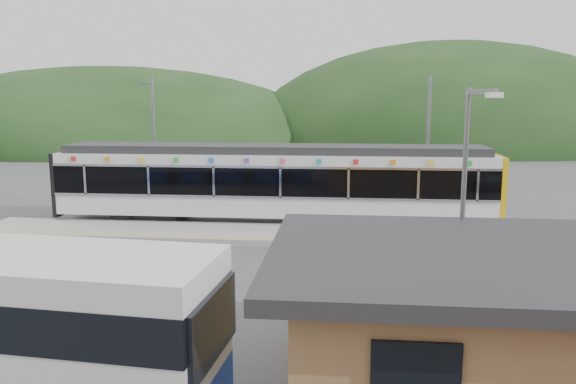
{
  "coord_description": "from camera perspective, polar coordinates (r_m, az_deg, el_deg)",
  "views": [
    {
      "loc": [
        2.82,
        -19.85,
        5.91
      ],
      "look_at": [
        0.77,
        1.0,
        2.4
      ],
      "focal_mm": 35.0,
      "sensor_mm": 36.0,
      "label": 1
    }
  ],
  "objects": [
    {
      "name": "lamp_post",
      "position": [
        14.0,
        17.51,
        -0.13
      ],
      "size": [
        0.52,
        1.14,
        6.16
      ],
      "rotation": [
        0.0,
        0.0,
        0.41
      ],
      "color": "slate",
      "rests_on": "ground"
    },
    {
      "name": "ground",
      "position": [
        20.9,
        -2.37,
        -6.92
      ],
      "size": [
        120.0,
        120.0,
        0.0
      ],
      "primitive_type": "plane",
      "color": "#4C4C4F",
      "rests_on": "ground"
    },
    {
      "name": "catenary_mast_east",
      "position": [
        28.81,
        14.0,
        4.73
      ],
      "size": [
        0.18,
        1.8,
        7.0
      ],
      "color": "slate",
      "rests_on": "ground"
    },
    {
      "name": "yellow_line",
      "position": [
        22.73,
        -1.68,
        -4.76
      ],
      "size": [
        26.0,
        0.1,
        0.01
      ],
      "primitive_type": "cube",
      "color": "yellow",
      "rests_on": "platform"
    },
    {
      "name": "catenary_mast_west",
      "position": [
        30.15,
        -13.45,
        4.96
      ],
      "size": [
        0.18,
        1.8,
        7.0
      ],
      "color": "slate",
      "rests_on": "ground"
    },
    {
      "name": "station_shelter",
      "position": [
        12.11,
        20.91,
        -12.23
      ],
      "size": [
        9.2,
        6.2,
        3.0
      ],
      "color": "olive",
      "rests_on": "ground"
    },
    {
      "name": "train",
      "position": [
        26.33,
        -1.46,
        1.11
      ],
      "size": [
        20.44,
        3.01,
        3.74
      ],
      "color": "black",
      "rests_on": "ground"
    },
    {
      "name": "platform",
      "position": [
        24.02,
        -1.28,
        -4.36
      ],
      "size": [
        26.0,
        3.2,
        0.3
      ],
      "primitive_type": "cube",
      "color": "#9E9E99",
      "rests_on": "ground"
    },
    {
      "name": "hills",
      "position": [
        26.04,
        12.94,
        -3.85
      ],
      "size": [
        146.0,
        149.0,
        26.0
      ],
      "color": "#1E3D19",
      "rests_on": "ground"
    }
  ]
}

